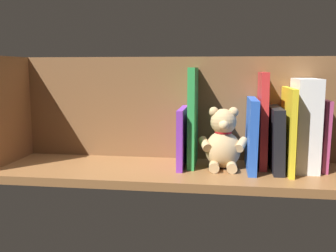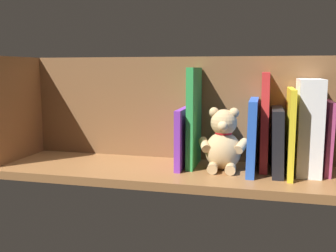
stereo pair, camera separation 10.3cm
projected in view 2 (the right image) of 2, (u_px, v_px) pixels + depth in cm
name	position (u px, v px, depth cm)	size (l,w,h in cm)	color
ground_plane	(168.00, 171.00, 105.13)	(96.23, 28.84, 2.20)	brown
shelf_back_panel	(178.00, 108.00, 114.44)	(96.23, 1.50, 30.01)	brown
shelf_side_divider	(16.00, 108.00, 113.79)	(2.40, 22.84, 30.01)	brown
book_0	(327.00, 137.00, 98.49)	(1.60, 12.48, 18.53)	#B23F72
dictionary_thick_white	(308.00, 126.00, 98.24)	(5.96, 14.29, 24.05)	white
book_1	(290.00, 131.00, 97.59)	(1.36, 18.47, 21.73)	yellow
book_2	(277.00, 140.00, 99.32)	(2.76, 17.14, 16.61)	black
book_3	(265.00, 121.00, 101.79)	(1.98, 12.24, 25.67)	red
book_4	(252.00, 135.00, 100.21)	(2.11, 18.06, 18.82)	blue
teddy_bear	(223.00, 143.00, 101.78)	(13.44, 10.65, 16.56)	tan
book_5	(194.00, 117.00, 105.36)	(1.89, 13.96, 26.89)	green
book_6	(183.00, 137.00, 105.65)	(1.63, 16.36, 16.01)	purple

